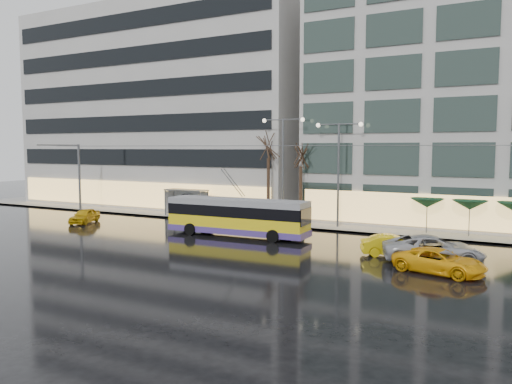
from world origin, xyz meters
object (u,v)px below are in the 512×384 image
Objects in this scene: street_lamp_near at (283,155)px; bus_shelter at (184,196)px; taxi_a at (85,216)px; trolleybus at (237,218)px.

bus_shelter is at bearing -179.37° from street_lamp_near.
taxi_a is (-15.78, -7.61, -5.35)m from street_lamp_near.
trolleybus is 8.47m from street_lamp_near.
trolleybus reaches higher than taxi_a.
bus_shelter reaches higher than taxi_a.
trolleybus is 15.31m from taxi_a.
street_lamp_near reaches higher than taxi_a.
street_lamp_near is at bearing 5.42° from taxi_a.
street_lamp_near is (10.38, 0.11, 4.03)m from bus_shelter.
street_lamp_near is at bearing 85.94° from trolleybus.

